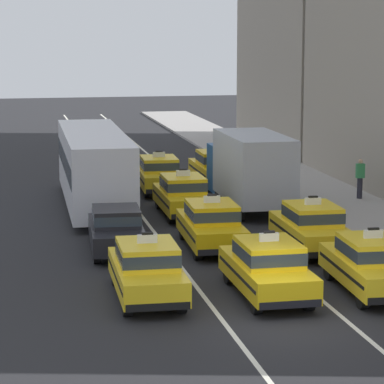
{
  "coord_description": "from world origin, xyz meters",
  "views": [
    {
      "loc": [
        -7.22,
        -22.77,
        7.68
      ],
      "look_at": [
        0.06,
        12.7,
        1.3
      ],
      "focal_mm": 88.72,
      "sensor_mm": 36.0,
      "label": 1
    }
  ],
  "objects_px": {
    "taxi_center_third": "(183,194)",
    "pedestrian_near_crosswalk": "(360,178)",
    "taxi_center_fourth": "(159,173)",
    "taxi_right_second": "(311,226)",
    "sedan_left_second": "(116,229)",
    "bus_left_third": "(94,165)",
    "taxi_center_second": "(211,224)",
    "taxi_left_nearest": "(147,269)",
    "taxi_right_nearest": "(371,264)",
    "taxi_center_nearest": "(268,267)",
    "box_truck_right_third": "(249,168)",
    "taxi_right_fourth": "(215,167)"
  },
  "relations": [
    {
      "from": "taxi_left_nearest",
      "to": "taxi_right_second",
      "type": "relative_size",
      "value": 1.0
    },
    {
      "from": "taxi_center_fourth",
      "to": "taxi_left_nearest",
      "type": "bearing_deg",
      "value": -100.71
    },
    {
      "from": "taxi_center_third",
      "to": "taxi_right_fourth",
      "type": "xyz_separation_m",
      "value": [
        3.03,
        7.2,
        0.0
      ]
    },
    {
      "from": "sedan_left_second",
      "to": "taxi_center_nearest",
      "type": "bearing_deg",
      "value": -60.06
    },
    {
      "from": "bus_left_third",
      "to": "taxi_right_fourth",
      "type": "xyz_separation_m",
      "value": [
        6.36,
        4.58,
        -0.94
      ]
    },
    {
      "from": "taxi_center_fourth",
      "to": "taxi_right_second",
      "type": "relative_size",
      "value": 1.01
    },
    {
      "from": "taxi_left_nearest",
      "to": "box_truck_right_third",
      "type": "bearing_deg",
      "value": 62.95
    },
    {
      "from": "taxi_right_second",
      "to": "taxi_right_fourth",
      "type": "relative_size",
      "value": 1.0
    },
    {
      "from": "bus_left_third",
      "to": "pedestrian_near_crosswalk",
      "type": "relative_size",
      "value": 6.41
    },
    {
      "from": "taxi_center_third",
      "to": "box_truck_right_third",
      "type": "bearing_deg",
      "value": 14.28
    },
    {
      "from": "taxi_center_second",
      "to": "taxi_right_second",
      "type": "relative_size",
      "value": 1.01
    },
    {
      "from": "taxi_center_second",
      "to": "taxi_center_third",
      "type": "bearing_deg",
      "value": 88.58
    },
    {
      "from": "taxi_center_nearest",
      "to": "pedestrian_near_crosswalk",
      "type": "bearing_deg",
      "value": 59.01
    },
    {
      "from": "taxi_left_nearest",
      "to": "bus_left_third",
      "type": "xyz_separation_m",
      "value": [
        -0.05,
        14.17,
        0.94
      ]
    },
    {
      "from": "taxi_center_nearest",
      "to": "box_truck_right_third",
      "type": "relative_size",
      "value": 0.65
    },
    {
      "from": "taxi_center_second",
      "to": "taxi_right_second",
      "type": "bearing_deg",
      "value": -17.5
    },
    {
      "from": "taxi_left_nearest",
      "to": "taxi_center_nearest",
      "type": "bearing_deg",
      "value": -8.13
    },
    {
      "from": "taxi_right_second",
      "to": "taxi_left_nearest",
      "type": "bearing_deg",
      "value": -144.56
    },
    {
      "from": "taxi_right_second",
      "to": "pedestrian_near_crosswalk",
      "type": "bearing_deg",
      "value": 58.94
    },
    {
      "from": "bus_left_third",
      "to": "box_truck_right_third",
      "type": "relative_size",
      "value": 1.61
    },
    {
      "from": "taxi_right_fourth",
      "to": "taxi_center_nearest",
      "type": "bearing_deg",
      "value": -98.59
    },
    {
      "from": "taxi_center_nearest",
      "to": "pedestrian_near_crosswalk",
      "type": "relative_size",
      "value": 2.6
    },
    {
      "from": "taxi_left_nearest",
      "to": "bus_left_third",
      "type": "relative_size",
      "value": 0.41
    },
    {
      "from": "taxi_left_nearest",
      "to": "box_truck_right_third",
      "type": "height_order",
      "value": "box_truck_right_third"
    },
    {
      "from": "taxi_center_third",
      "to": "taxi_right_second",
      "type": "bearing_deg",
      "value": -65.76
    },
    {
      "from": "taxi_left_nearest",
      "to": "taxi_right_second",
      "type": "xyz_separation_m",
      "value": [
        6.43,
        4.58,
        0.0
      ]
    },
    {
      "from": "taxi_center_fourth",
      "to": "taxi_right_second",
      "type": "height_order",
      "value": "same"
    },
    {
      "from": "taxi_right_fourth",
      "to": "pedestrian_near_crosswalk",
      "type": "height_order",
      "value": "taxi_right_fourth"
    },
    {
      "from": "taxi_right_second",
      "to": "box_truck_right_third",
      "type": "xyz_separation_m",
      "value": [
        -0.14,
        7.75,
        0.9
      ]
    },
    {
      "from": "sedan_left_second",
      "to": "taxi_left_nearest",
      "type": "bearing_deg",
      "value": -88.36
    },
    {
      "from": "taxi_left_nearest",
      "to": "taxi_right_nearest",
      "type": "xyz_separation_m",
      "value": [
        6.46,
        -0.69,
        0.0
      ]
    },
    {
      "from": "taxi_center_third",
      "to": "box_truck_right_third",
      "type": "height_order",
      "value": "box_truck_right_third"
    },
    {
      "from": "taxi_right_second",
      "to": "pedestrian_near_crosswalk",
      "type": "height_order",
      "value": "taxi_right_second"
    },
    {
      "from": "taxi_right_second",
      "to": "taxi_right_fourth",
      "type": "bearing_deg",
      "value": 90.47
    },
    {
      "from": "taxi_left_nearest",
      "to": "taxi_center_third",
      "type": "bearing_deg",
      "value": 74.12
    },
    {
      "from": "taxi_left_nearest",
      "to": "taxi_right_fourth",
      "type": "distance_m",
      "value": 19.79
    },
    {
      "from": "taxi_center_third",
      "to": "taxi_center_second",
      "type": "bearing_deg",
      "value": -91.42
    },
    {
      "from": "taxi_center_fourth",
      "to": "taxi_right_nearest",
      "type": "relative_size",
      "value": 1.0
    },
    {
      "from": "taxi_center_third",
      "to": "taxi_right_nearest",
      "type": "xyz_separation_m",
      "value": [
        3.17,
        -12.24,
        0.0
      ]
    },
    {
      "from": "taxi_left_nearest",
      "to": "taxi_center_third",
      "type": "height_order",
      "value": "same"
    },
    {
      "from": "taxi_right_second",
      "to": "sedan_left_second",
      "type": "bearing_deg",
      "value": 170.26
    },
    {
      "from": "sedan_left_second",
      "to": "taxi_right_nearest",
      "type": "xyz_separation_m",
      "value": [
        6.63,
        -6.39,
        0.03
      ]
    },
    {
      "from": "box_truck_right_third",
      "to": "pedestrian_near_crosswalk",
      "type": "height_order",
      "value": "box_truck_right_third"
    },
    {
      "from": "taxi_right_nearest",
      "to": "taxi_right_second",
      "type": "xyz_separation_m",
      "value": [
        -0.03,
        5.26,
        0.0
      ]
    },
    {
      "from": "box_truck_right_third",
      "to": "pedestrian_near_crosswalk",
      "type": "bearing_deg",
      "value": 7.71
    },
    {
      "from": "box_truck_right_third",
      "to": "taxi_right_fourth",
      "type": "relative_size",
      "value": 1.52
    },
    {
      "from": "taxi_center_third",
      "to": "pedestrian_near_crosswalk",
      "type": "relative_size",
      "value": 2.61
    },
    {
      "from": "taxi_right_second",
      "to": "taxi_center_fourth",
      "type": "bearing_deg",
      "value": 104.01
    },
    {
      "from": "taxi_center_nearest",
      "to": "taxi_center_fourth",
      "type": "bearing_deg",
      "value": 90.45
    },
    {
      "from": "sedan_left_second",
      "to": "taxi_center_second",
      "type": "height_order",
      "value": "taxi_center_second"
    }
  ]
}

